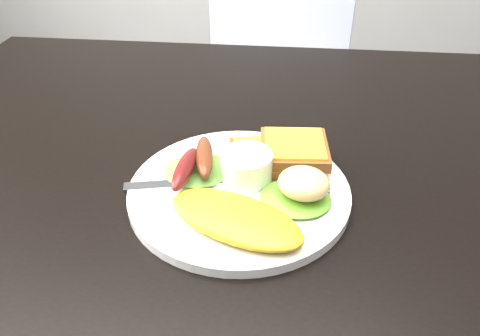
% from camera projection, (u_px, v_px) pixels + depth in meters
% --- Properties ---
extents(dining_table, '(1.20, 0.80, 0.04)m').
position_uv_depth(dining_table, '(293.00, 170.00, 0.62)').
color(dining_table, black).
rests_on(dining_table, ground).
extents(dining_chair, '(0.52, 0.52, 0.05)m').
position_uv_depth(dining_chair, '(274.00, 100.00, 1.41)').
color(dining_chair, tan).
rests_on(dining_chair, ground).
extents(person, '(0.54, 0.42, 1.34)m').
position_uv_depth(person, '(372.00, 27.00, 1.28)').
color(person, navy).
rests_on(person, ground).
extents(plate, '(0.26, 0.26, 0.01)m').
position_uv_depth(plate, '(239.00, 191.00, 0.54)').
color(plate, white).
rests_on(plate, dining_table).
extents(lettuce_left, '(0.10, 0.09, 0.01)m').
position_uv_depth(lettuce_left, '(198.00, 170.00, 0.56)').
color(lettuce_left, '#6FA43A').
rests_on(lettuce_left, plate).
extents(lettuce_right, '(0.09, 0.08, 0.01)m').
position_uv_depth(lettuce_right, '(295.00, 198.00, 0.52)').
color(lettuce_right, '#5A981C').
rests_on(lettuce_right, plate).
extents(omelette, '(0.17, 0.13, 0.02)m').
position_uv_depth(omelette, '(235.00, 218.00, 0.48)').
color(omelette, gold).
rests_on(omelette, plate).
extents(sausage_a, '(0.03, 0.08, 0.02)m').
position_uv_depth(sausage_a, '(185.00, 168.00, 0.53)').
color(sausage_a, maroon).
rests_on(sausage_a, lettuce_left).
extents(sausage_b, '(0.04, 0.09, 0.02)m').
position_uv_depth(sausage_b, '(204.00, 156.00, 0.55)').
color(sausage_b, brown).
rests_on(sausage_b, lettuce_left).
extents(ramekin, '(0.08, 0.08, 0.04)m').
position_uv_depth(ramekin, '(246.00, 167.00, 0.54)').
color(ramekin, white).
rests_on(ramekin, plate).
extents(toast_a, '(0.10, 0.10, 0.01)m').
position_uv_depth(toast_a, '(266.00, 158.00, 0.58)').
color(toast_a, brown).
rests_on(toast_a, plate).
extents(toast_b, '(0.09, 0.09, 0.01)m').
position_uv_depth(toast_b, '(294.00, 149.00, 0.57)').
color(toast_b, brown).
rests_on(toast_b, toast_a).
extents(potato_salad, '(0.07, 0.07, 0.03)m').
position_uv_depth(potato_salad, '(304.00, 183.00, 0.51)').
color(potato_salad, beige).
rests_on(potato_salad, lettuce_right).
extents(fork, '(0.17, 0.05, 0.00)m').
position_uv_depth(fork, '(201.00, 183.00, 0.54)').
color(fork, '#ADAFB7').
rests_on(fork, plate).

